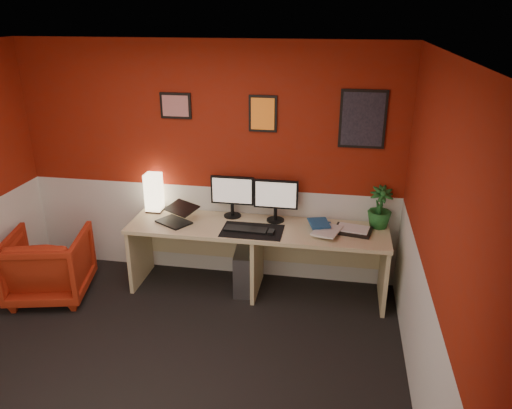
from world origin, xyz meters
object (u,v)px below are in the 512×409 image
at_px(armchair, 49,265).
at_px(desk, 257,259).
at_px(laptop, 173,213).
at_px(monitor_left, 232,190).
at_px(potted_plant, 380,207).
at_px(shoji_lamp, 154,194).
at_px(monitor_right, 276,194).
at_px(zen_tray, 353,230).
at_px(pc_tower, 245,270).

bearing_deg(armchair, desk, 179.11).
distance_m(laptop, monitor_left, 0.64).
relative_size(laptop, potted_plant, 0.79).
distance_m(desk, laptop, 0.98).
xyz_separation_m(shoji_lamp, potted_plant, (2.34, -0.01, 0.01)).
height_order(laptop, monitor_right, monitor_right).
height_order(desk, zen_tray, zen_tray).
relative_size(monitor_left, potted_plant, 1.39).
bearing_deg(shoji_lamp, monitor_right, -1.66).
distance_m(laptop, armchair, 1.36).
bearing_deg(desk, laptop, -176.63).
bearing_deg(desk, monitor_right, 48.93).
distance_m(shoji_lamp, potted_plant, 2.34).
bearing_deg(monitor_left, pc_tower, -50.53).
bearing_deg(monitor_left, laptop, -153.83).
height_order(potted_plant, armchair, potted_plant).
bearing_deg(monitor_right, potted_plant, 1.41).
xyz_separation_m(pc_tower, armchair, (-1.93, -0.46, 0.12)).
relative_size(desk, pc_tower, 5.78).
distance_m(desk, potted_plant, 1.34).
distance_m(laptop, potted_plant, 2.06).
distance_m(monitor_left, zen_tray, 1.29).
height_order(shoji_lamp, laptop, shoji_lamp).
xyz_separation_m(desk, zen_tray, (0.94, 0.04, 0.38)).
relative_size(desk, laptop, 7.88).
bearing_deg(desk, potted_plant, 9.88).
bearing_deg(monitor_right, monitor_left, 175.23).
bearing_deg(shoji_lamp, armchair, -143.65).
height_order(monitor_right, potted_plant, monitor_right).
bearing_deg(pc_tower, desk, -9.39).
xyz_separation_m(desk, pc_tower, (-0.13, 0.01, -0.14)).
distance_m(shoji_lamp, laptop, 0.41).
xyz_separation_m(laptop, monitor_left, (0.55, 0.27, 0.18)).
height_order(desk, potted_plant, potted_plant).
xyz_separation_m(potted_plant, pc_tower, (-1.32, -0.20, -0.71)).
distance_m(shoji_lamp, zen_tray, 2.11).
bearing_deg(monitor_left, monitor_right, -4.77).
height_order(shoji_lamp, potted_plant, potted_plant).
bearing_deg(pc_tower, shoji_lamp, 163.78).
bearing_deg(desk, monitor_left, 143.74).
xyz_separation_m(shoji_lamp, monitor_left, (0.85, 0.00, 0.09)).
xyz_separation_m(monitor_left, potted_plant, (1.49, -0.01, -0.08)).
relative_size(desk, shoji_lamp, 6.50).
distance_m(shoji_lamp, monitor_right, 1.31).
bearing_deg(laptop, desk, 34.49).
relative_size(zen_tray, armchair, 0.46).
distance_m(laptop, monitor_right, 1.05).
distance_m(monitor_left, armchair, 2.00).
distance_m(zen_tray, pc_tower, 1.19).
relative_size(monitor_right, potted_plant, 1.39).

